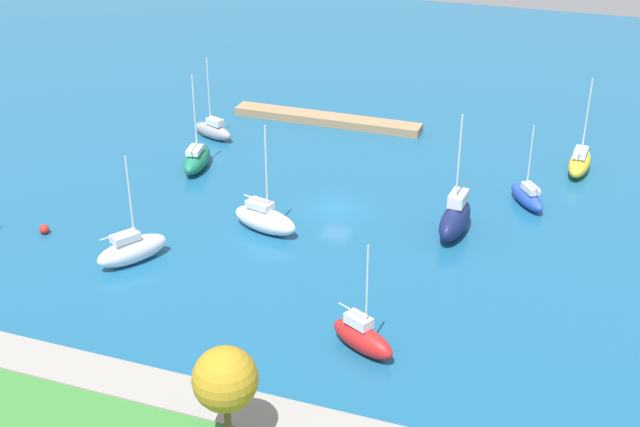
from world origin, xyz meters
TOP-DOWN VIEW (x-y plane):
  - water at (0.00, 0.00)m, footprint 160.00×160.00m
  - pier_dock at (7.65, -19.33)m, footprint 20.92×2.43m
  - breakwater at (0.00, 28.12)m, footprint 74.86×3.19m
  - park_tree_midwest at (-4.35, 31.07)m, footprint 3.53×3.53m
  - sailboat_white_off_beacon at (11.84, 14.12)m, footprint 4.63×5.98m
  - sailboat_gray_far_north at (17.30, -11.09)m, footprint 5.34×3.20m
  - sailboat_green_center_basin at (15.29, -3.51)m, footprint 3.07×6.18m
  - sailboat_red_near_pier at (-8.25, 19.08)m, footprint 5.27×3.75m
  - sailboat_navy_east_end at (-10.64, 1.15)m, footprint 2.43×6.41m
  - sailboat_yellow_along_channel at (-19.31, -15.07)m, footprint 2.31×6.20m
  - sailboat_blue_mid_basin at (-15.56, -6.18)m, footprint 4.19×5.11m
  - sailboat_white_lone_north at (4.19, 6.01)m, footprint 6.35×3.49m
  - mooring_buoy_red at (21.14, 12.51)m, footprint 0.81×0.81m

SIDE VIEW (x-z plane):
  - water at x=0.00m, z-range 0.00..0.00m
  - mooring_buoy_red at x=21.14m, z-range 0.00..0.81m
  - pier_dock at x=7.65m, z-range 0.00..0.87m
  - breakwater at x=0.00m, z-range 0.00..1.11m
  - sailboat_blue_mid_basin at x=-15.56m, z-range -2.82..4.54m
  - sailboat_gray_far_north at x=17.30m, z-range -3.37..5.22m
  - sailboat_red_near_pier at x=-8.25m, z-range -2.97..5.01m
  - sailboat_green_center_basin at x=15.29m, z-range -3.60..5.68m
  - sailboat_yellow_along_channel at x=-19.31m, z-range -3.53..5.65m
  - sailboat_white_off_beacon at x=11.84m, z-range -3.28..5.52m
  - sailboat_white_lone_north at x=4.19m, z-range -3.57..5.84m
  - sailboat_navy_east_end at x=-10.64m, z-range -3.83..6.68m
  - park_tree_midwest at x=-4.35m, z-range 2.30..8.53m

